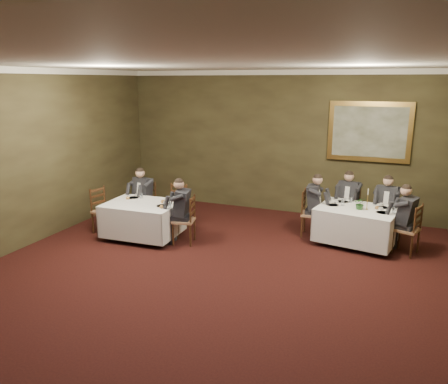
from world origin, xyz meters
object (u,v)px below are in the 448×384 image
Objects in this scene: chair_main_backleft at (347,218)px; chair_main_backright at (385,224)px; chair_sec_endright at (184,230)px; table_main at (356,223)px; diner_sec_backleft at (144,203)px; chair_sec_endleft at (105,220)px; centerpiece at (360,203)px; diner_sec_endright at (184,219)px; table_second at (143,217)px; diner_main_endright at (407,228)px; diner_main_backright at (386,214)px; diner_main_endleft at (312,213)px; diner_main_backleft at (348,208)px; chair_main_endright at (406,240)px; chair_sec_backleft at (145,213)px; chair_sec_backright at (176,216)px; painting at (369,132)px; candlestick at (367,202)px; chair_main_endleft at (311,223)px.

chair_main_backleft is 1.00× the size of chair_main_backright.
table_main is at bearing -81.99° from chair_sec_endright.
chair_sec_endright is (1.39, -0.71, -0.23)m from diner_sec_backleft.
centerpiece is (5.23, 1.27, 0.61)m from chair_sec_endleft.
diner_sec_endright is 1.92m from chair_sec_endleft.
diner_main_endright is (5.16, 1.13, 0.06)m from table_second.
diner_sec_backleft is at bearing 23.47° from diner_main_backright.
diner_main_endleft reaches higher than chair_main_backleft.
diner_main_backleft is 1.35× the size of chair_main_backright.
diner_main_endleft is at bearing 170.05° from table_main.
diner_main_backleft reaches higher than chair_main_endright.
chair_sec_backleft is at bearing 49.46° from diner_sec_endright.
diner_main_backright is 1.00× the size of diner_sec_backleft.
chair_sec_backright is 0.55× the size of painting.
painting is (5.18, 3.00, 1.84)m from chair_sec_endleft.
diner_main_backleft is 1.35× the size of chair_sec_endright.
chair_main_backleft is 2.26× the size of candlestick.
chair_sec_endright is 0.23m from diner_sec_endright.
diner_main_backright is at bearing 121.05° from chair_sec_endleft.
diner_main_endright is at bearing -164.83° from diner_sec_backleft.
table_main is 0.98m from chair_main_endleft.
chair_sec_endright is at bearing -158.99° from table_main.
diner_main_endleft is at bearing -71.67° from chair_sec_endright.
diner_main_backleft is 1.00× the size of diner_main_endright.
diner_main_backleft is 3.66m from diner_sec_endright.
painting is (4.22, 2.96, 1.67)m from table_second.
chair_sec_endright is (-2.32, -1.42, 0.00)m from chair_main_endleft.
candlestick is (3.46, 1.23, 0.41)m from diner_sec_endright.
diner_sec_endright is at bearing 45.49° from diner_main_backleft.
candlestick reaches higher than chair_main_endleft.
diner_sec_endright is (-3.01, -2.10, 0.23)m from chair_main_backleft.
chair_main_endright is at bearing 76.48° from chair_main_endleft.
diner_main_endright is at bearing 150.90° from chair_main_backleft.
table_main is 0.95m from diner_main_endleft.
chair_main_endright is 1.00× the size of chair_sec_backright.
diner_main_backleft is 4.61m from diner_sec_backleft.
diner_main_backright is at bearing -179.19° from diner_main_backleft.
chair_main_backleft is at bearing 69.12° from chair_main_endright.
painting is (0.95, 1.50, 1.84)m from chair_main_endleft.
diner_main_backright reaches higher than chair_sec_backright.
chair_sec_backleft is (-0.43, 0.76, -0.17)m from table_second.
diner_main_backright is 1.56m from diner_main_endleft.
diner_main_endleft is (-1.47, -0.52, 0.00)m from diner_main_backright.
chair_sec_backleft is 3.81× the size of centerpiece.
painting reaches higher than chair_main_endleft.
centerpiece is (0.32, -0.91, 0.61)m from chair_main_backleft.
painting reaches higher than table_second.
chair_sec_endleft is at bearing 79.39° from chair_sec_endright.
diner_main_backleft is at bearing 107.95° from table_main.
chair_main_endright is at bearing 125.84° from diner_main_backright.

